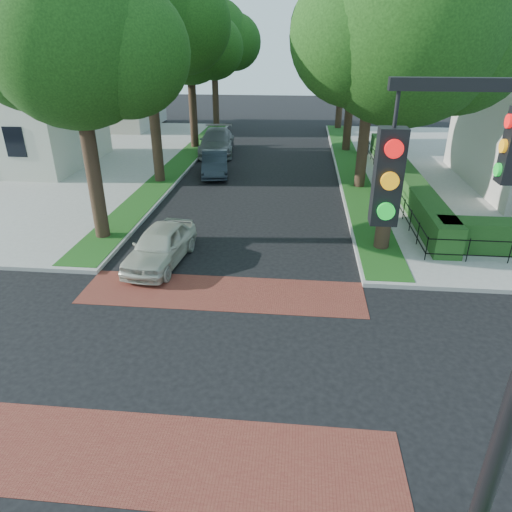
% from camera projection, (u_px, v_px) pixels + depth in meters
% --- Properties ---
extents(ground, '(120.00, 120.00, 0.00)m').
position_uv_depth(ground, '(202.00, 355.00, 11.68)').
color(ground, black).
rests_on(ground, ground).
extents(crosswalk_far, '(9.00, 2.20, 0.01)m').
position_uv_depth(crosswalk_far, '(223.00, 293.00, 14.55)').
color(crosswalk_far, maroon).
rests_on(crosswalk_far, ground).
extents(crosswalk_near, '(9.00, 2.20, 0.01)m').
position_uv_depth(crosswalk_near, '(168.00, 458.00, 8.81)').
color(crosswalk_near, maroon).
rests_on(crosswalk_near, ground).
extents(grass_strip_ne, '(1.60, 29.80, 0.02)m').
position_uv_depth(grass_strip_ne, '(350.00, 167.00, 28.29)').
color(grass_strip_ne, '#1E4D16').
rests_on(grass_strip_ne, sidewalk_ne).
extents(grass_strip_nw, '(1.60, 29.80, 0.02)m').
position_uv_depth(grass_strip_nw, '(180.00, 163.00, 29.25)').
color(grass_strip_nw, '#1E4D16').
rests_on(grass_strip_nw, sidewalk_nw).
extents(tree_right_near, '(7.75, 6.67, 10.66)m').
position_uv_depth(tree_right_near, '(411.00, 29.00, 14.40)').
color(tree_right_near, black).
rests_on(tree_right_near, sidewalk_ne).
extents(tree_right_mid, '(8.25, 7.09, 11.22)m').
position_uv_depth(tree_right_mid, '(377.00, 24.00, 21.45)').
color(tree_right_mid, black).
rests_on(tree_right_mid, sidewalk_ne).
extents(tree_right_far, '(7.25, 6.23, 9.74)m').
position_uv_depth(tree_right_far, '(356.00, 46.00, 29.97)').
color(tree_right_far, black).
rests_on(tree_right_far, sidewalk_ne).
extents(tree_right_back, '(7.50, 6.45, 10.20)m').
position_uv_depth(tree_right_back, '(345.00, 40.00, 37.91)').
color(tree_right_back, black).
rests_on(tree_right_back, sidewalk_ne).
extents(tree_left_near, '(7.50, 6.45, 10.20)m').
position_uv_depth(tree_left_near, '(79.00, 41.00, 15.53)').
color(tree_left_near, black).
rests_on(tree_left_near, sidewalk_nw).
extents(tree_left_mid, '(8.00, 6.88, 11.48)m').
position_uv_depth(tree_left_mid, '(149.00, 16.00, 22.26)').
color(tree_left_mid, black).
rests_on(tree_left_mid, sidewalk_nw).
extents(tree_left_far, '(7.00, 6.02, 9.86)m').
position_uv_depth(tree_left_far, '(191.00, 42.00, 30.85)').
color(tree_left_far, black).
rests_on(tree_left_far, sidewalk_nw).
extents(tree_left_back, '(7.75, 6.66, 10.44)m').
position_uv_depth(tree_left_back, '(215.00, 38.00, 38.83)').
color(tree_left_back, black).
rests_on(tree_left_back, sidewalk_nw).
extents(hedge_main_road, '(1.00, 18.00, 1.20)m').
position_uv_depth(hedge_main_road, '(402.00, 176.00, 24.15)').
color(hedge_main_road, '#1E4317').
rests_on(hedge_main_road, sidewalk_ne).
extents(fence_main_road, '(0.06, 18.00, 0.90)m').
position_uv_depth(fence_main_road, '(386.00, 179.00, 24.29)').
color(fence_main_road, black).
rests_on(fence_main_road, sidewalk_ne).
extents(house_left_near, '(10.00, 9.00, 10.14)m').
position_uv_depth(house_left_near, '(3.00, 82.00, 27.05)').
color(house_left_near, beige).
rests_on(house_left_near, sidewalk_nw).
extents(house_left_far, '(10.00, 9.00, 10.14)m').
position_uv_depth(house_left_far, '(99.00, 68.00, 39.63)').
color(house_left_far, beige).
rests_on(house_left_far, sidewalk_nw).
extents(parked_car_front, '(2.06, 4.19, 1.38)m').
position_uv_depth(parked_car_front, '(160.00, 245.00, 16.23)').
color(parked_car_front, beige).
rests_on(parked_car_front, ground).
extents(parked_car_middle, '(2.12, 4.35, 1.37)m').
position_uv_depth(parked_car_middle, '(215.00, 163.00, 26.91)').
color(parked_car_middle, '#232B34').
rests_on(parked_car_middle, ground).
extents(parked_car_rear, '(2.93, 5.89, 1.64)m').
position_uv_depth(parked_car_rear, '(217.00, 142.00, 31.95)').
color(parked_car_rear, slate).
rests_on(parked_car_rear, ground).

